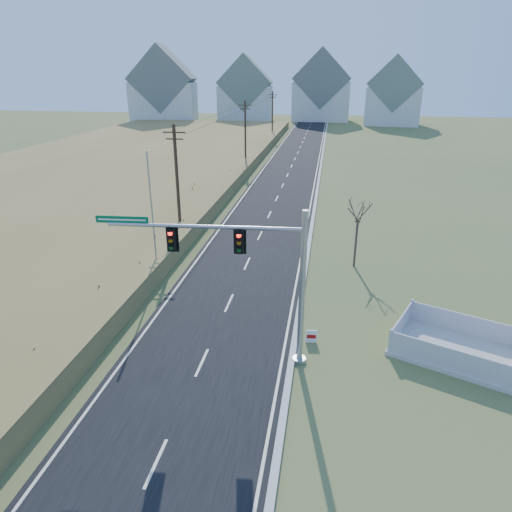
{
  "coord_description": "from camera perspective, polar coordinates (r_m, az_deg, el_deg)",
  "views": [
    {
      "loc": [
        5.36,
        -19.29,
        12.76
      ],
      "look_at": [
        1.71,
        3.39,
        3.4
      ],
      "focal_mm": 32.0,
      "sensor_mm": 36.0,
      "label": 1
    }
  ],
  "objects": [
    {
      "name": "utility_pole_near",
      "position": [
        37.17,
        -9.82,
        9.29
      ],
      "size": [
        1.8,
        0.26,
        9.0
      ],
      "color": "#422D1E",
      "rests_on": "ground"
    },
    {
      "name": "reed_marsh",
      "position": [
        67.26,
        -17.22,
        10.82
      ],
      "size": [
        38.0,
        110.0,
        1.3
      ],
      "primitive_type": "cube",
      "color": "olive",
      "rests_on": "ground"
    },
    {
      "name": "flagpole",
      "position": [
        30.0,
        -12.69,
        3.26
      ],
      "size": [
        0.37,
        0.37,
        8.3
      ],
      "color": "#B7B5AD",
      "rests_on": "ground"
    },
    {
      "name": "utility_pole_far",
      "position": [
        95.38,
        2.06,
        17.29
      ],
      "size": [
        1.8,
        0.26,
        9.0
      ],
      "color": "#422D1E",
      "rests_on": "ground"
    },
    {
      "name": "utility_pole_mid",
      "position": [
        65.88,
        -1.34,
        15.11
      ],
      "size": [
        1.8,
        0.26,
        9.0
      ],
      "color": "#422D1E",
      "rests_on": "ground"
    },
    {
      "name": "bare_tree",
      "position": [
        31.46,
        12.72,
        5.62
      ],
      "size": [
        1.91,
        1.91,
        5.07
      ],
      "color": "#4C3F33",
      "rests_on": "ground"
    },
    {
      "name": "condo_ne",
      "position": [
        124.3,
        16.8,
        18.55
      ],
      "size": [
        14.12,
        10.51,
        16.52
      ],
      "rotation": [
        0.0,
        0.0,
        -0.1
      ],
      "color": "silver",
      "rests_on": "ground"
    },
    {
      "name": "curb",
      "position": [
        70.45,
        8.18,
        11.58
      ],
      "size": [
        0.3,
        180.0,
        0.18
      ],
      "primitive_type": "cube",
      "color": "#B2AFA8",
      "rests_on": "ground"
    },
    {
      "name": "condo_n",
      "position": [
        131.44,
        8.15,
        19.71
      ],
      "size": [
        15.27,
        10.2,
        18.54
      ],
      "color": "silver",
      "rests_on": "ground"
    },
    {
      "name": "condo_nnw",
      "position": [
        129.55,
        -1.33,
        19.58
      ],
      "size": [
        14.93,
        11.17,
        17.03
      ],
      "rotation": [
        0.0,
        0.0,
        0.07
      ],
      "color": "silver",
      "rests_on": "ground"
    },
    {
      "name": "condo_nw",
      "position": [
        127.03,
        -11.49,
        19.47
      ],
      "size": [
        17.69,
        13.38,
        19.05
      ],
      "rotation": [
        0.0,
        0.0,
        0.14
      ],
      "color": "silver",
      "rests_on": "ground"
    },
    {
      "name": "road",
      "position": [
        70.66,
        4.74,
        11.71
      ],
      "size": [
        8.0,
        180.0,
        0.06
      ],
      "primitive_type": "cube",
      "color": "black",
      "rests_on": "ground"
    },
    {
      "name": "open_sign",
      "position": [
        23.43,
        6.93,
        -9.94
      ],
      "size": [
        0.57,
        0.11,
        0.7
      ],
      "rotation": [
        0.0,
        0.0,
        0.09
      ],
      "color": "white",
      "rests_on": "ground"
    },
    {
      "name": "fence_enclosure",
      "position": [
        24.5,
        23.74,
        -10.61
      ],
      "size": [
        6.82,
        5.88,
        1.3
      ],
      "rotation": [
        0.0,
        0.0,
        -0.41
      ],
      "color": "#B7B5AD",
      "rests_on": "ground"
    },
    {
      "name": "ground",
      "position": [
        23.74,
        -5.47,
        -10.46
      ],
      "size": [
        260.0,
        260.0,
        0.0
      ],
      "primitive_type": "plane",
      "color": "#4F5C2C",
      "rests_on": "ground"
    },
    {
      "name": "traffic_signal_mast",
      "position": [
        20.01,
        0.47,
        -2.07
      ],
      "size": [
        9.33,
        0.98,
        7.44
      ],
      "rotation": [
        0.0,
        0.0,
        0.07
      ],
      "color": "#9EA0A5",
      "rests_on": "ground"
    }
  ]
}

